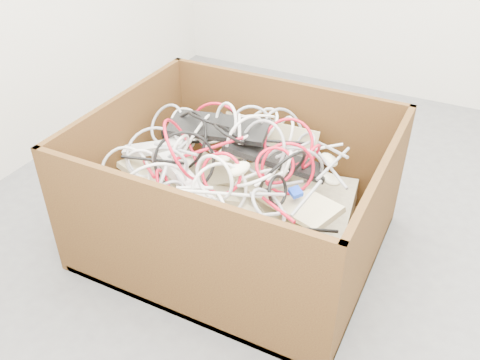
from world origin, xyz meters
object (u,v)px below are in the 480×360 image
at_px(cardboard_box, 235,213).
at_px(power_strip_right, 185,180).
at_px(power_strip_left, 154,148).
at_px(vga_plug, 296,192).

distance_m(cardboard_box, power_strip_right, 0.27).
relative_size(power_strip_left, vga_plug, 5.95).
bearing_deg(power_strip_right, cardboard_box, 69.20).
bearing_deg(power_strip_right, vga_plug, 42.87).
distance_m(cardboard_box, power_strip_left, 0.42).
distance_m(cardboard_box, vga_plug, 0.32).
xyz_separation_m(power_strip_right, vga_plug, (0.40, 0.11, 0.00)).
relative_size(cardboard_box, vga_plug, 24.05).
bearing_deg(vga_plug, power_strip_left, -141.26).
xyz_separation_m(power_strip_left, power_strip_right, (0.22, -0.12, -0.01)).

